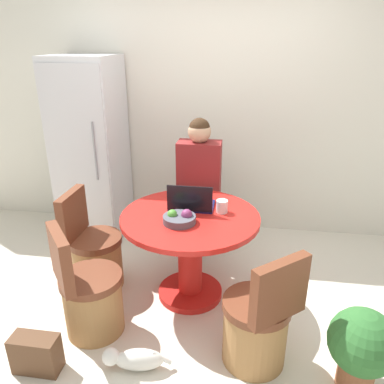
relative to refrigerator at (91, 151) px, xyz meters
The scene contains 14 objects.
ground_plane 1.93m from the refrigerator, 45.72° to the right, with size 12.00×12.00×0.00m, color beige.
wall_back 1.30m from the refrigerator, 17.64° to the left, with size 7.00×0.06×2.60m.
refrigerator is the anchor object (origin of this frame).
dining_table 1.57m from the refrigerator, 39.14° to the right, with size 1.07×1.07×0.74m.
chair_near_left_corner 1.70m from the refrigerator, 69.96° to the right, with size 0.50×0.50×0.85m.
chair_near_right_corner 2.42m from the refrigerator, 42.80° to the right, with size 0.50×0.51×0.85m.
chair_left_side 1.19m from the refrigerator, 69.29° to the right, with size 0.44×0.44×0.85m.
person_seated 1.18m from the refrigerator, ahead, with size 0.40×0.37×1.34m.
laptop 1.44m from the refrigerator, 35.61° to the right, with size 0.35×0.25×0.22m.
fruit_bowl 1.57m from the refrigerator, 44.29° to the right, with size 0.24×0.24×0.10m.
coffee_cup 1.67m from the refrigerator, 31.59° to the right, with size 0.09×0.09×0.10m.
cat 2.18m from the refrigerator, 62.05° to the right, with size 0.45×0.17×0.16m.
potted_plant 2.93m from the refrigerator, 36.25° to the right, with size 0.40×0.40×0.55m.
handbag 2.06m from the refrigerator, 80.12° to the right, with size 0.30×0.14×0.26m.
Camera 1 is at (0.39, -2.29, 1.99)m, focal length 35.00 mm.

